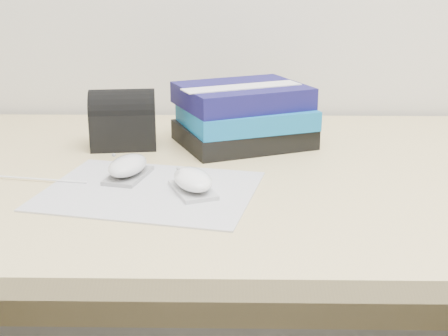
{
  "coord_description": "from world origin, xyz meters",
  "views": [
    {
      "loc": [
        -0.04,
        0.55,
        1.07
      ],
      "look_at": [
        -0.06,
        1.46,
        0.77
      ],
      "focal_mm": 50.0,
      "sensor_mm": 36.0,
      "label": 1
    }
  ],
  "objects_px": {
    "book_stack": "(244,115)",
    "mouse_rear": "(128,167)",
    "desk": "(256,272)",
    "pouch": "(123,119)",
    "mouse_front": "(193,181)"
  },
  "relations": [
    {
      "from": "mouse_front",
      "to": "pouch",
      "type": "height_order",
      "value": "pouch"
    },
    {
      "from": "pouch",
      "to": "desk",
      "type": "bearing_deg",
      "value": -15.13
    },
    {
      "from": "book_stack",
      "to": "pouch",
      "type": "height_order",
      "value": "book_stack"
    },
    {
      "from": "mouse_rear",
      "to": "book_stack",
      "type": "bearing_deg",
      "value": 48.18
    },
    {
      "from": "mouse_rear",
      "to": "mouse_front",
      "type": "distance_m",
      "value": 0.13
    },
    {
      "from": "desk",
      "to": "mouse_rear",
      "type": "distance_m",
      "value": 0.36
    },
    {
      "from": "mouse_front",
      "to": "book_stack",
      "type": "bearing_deg",
      "value": 73.86
    },
    {
      "from": "desk",
      "to": "pouch",
      "type": "distance_m",
      "value": 0.39
    },
    {
      "from": "desk",
      "to": "mouse_rear",
      "type": "xyz_separation_m",
      "value": [
        -0.22,
        -0.12,
        0.26
      ]
    },
    {
      "from": "desk",
      "to": "book_stack",
      "type": "relative_size",
      "value": 5.46
    },
    {
      "from": "desk",
      "to": "mouse_rear",
      "type": "bearing_deg",
      "value": -151.07
    },
    {
      "from": "mouse_front",
      "to": "book_stack",
      "type": "distance_m",
      "value": 0.3
    },
    {
      "from": "mouse_rear",
      "to": "mouse_front",
      "type": "bearing_deg",
      "value": -30.95
    },
    {
      "from": "book_stack",
      "to": "mouse_rear",
      "type": "bearing_deg",
      "value": -131.82
    },
    {
      "from": "mouse_rear",
      "to": "mouse_front",
      "type": "height_order",
      "value": "same"
    }
  ]
}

